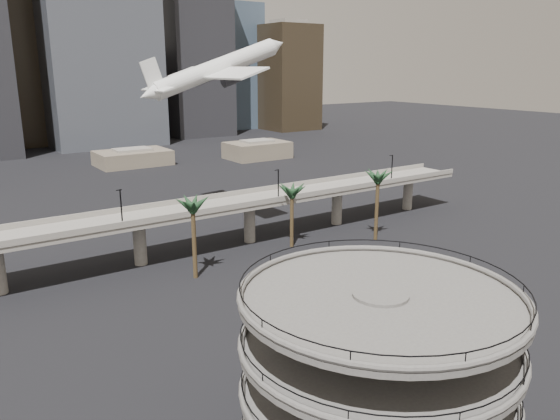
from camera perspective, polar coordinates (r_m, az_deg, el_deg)
ground at (r=61.84m, az=16.02°, el=-18.27°), size 700.00×700.00×0.00m
parking_ramp at (r=46.06m, az=10.08°, el=-15.90°), size 22.20×22.20×17.35m
overpass at (r=99.50m, az=-8.64°, el=-0.39°), size 130.00×9.30×14.70m
palm_trees at (r=96.83m, az=1.46°, el=1.85°), size 42.40×10.40×14.00m
low_buildings at (r=183.10m, az=-18.76°, el=4.53°), size 135.00×27.50×6.80m
skyline at (r=255.25m, az=-22.56°, el=15.64°), size 269.00×86.00×113.59m
airborne_jet at (r=114.61m, az=-6.66°, el=14.41°), size 34.51×30.65×13.99m
car_a at (r=70.45m, az=5.74°, el=-12.67°), size 4.45×2.01×1.48m
car_b at (r=75.31m, az=8.71°, el=-10.87°), size 4.73×2.87×1.47m
car_c at (r=86.05m, az=20.41°, el=-8.25°), size 5.93×3.40×1.62m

